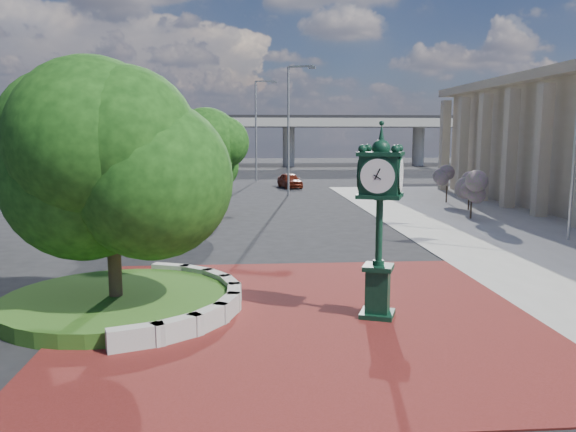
{
  "coord_description": "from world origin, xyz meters",
  "views": [
    {
      "loc": [
        -1.42,
        -15.12,
        4.73
      ],
      "look_at": [
        -0.18,
        1.5,
        2.31
      ],
      "focal_mm": 35.0,
      "sensor_mm": 36.0,
      "label": 1
    }
  ],
  "objects_px": {
    "post_clock": "(380,214)",
    "street_lamp_near": "(291,120)",
    "street_lamp_far": "(258,123)",
    "parked_car": "(290,180)"
  },
  "relations": [
    {
      "from": "post_clock",
      "to": "street_lamp_near",
      "type": "height_order",
      "value": "street_lamp_near"
    },
    {
      "from": "street_lamp_far",
      "to": "street_lamp_near",
      "type": "bearing_deg",
      "value": -80.54
    },
    {
      "from": "post_clock",
      "to": "parked_car",
      "type": "bearing_deg",
      "value": 89.16
    },
    {
      "from": "street_lamp_near",
      "to": "street_lamp_far",
      "type": "relative_size",
      "value": 0.98
    },
    {
      "from": "post_clock",
      "to": "parked_car",
      "type": "distance_m",
      "value": 36.44
    },
    {
      "from": "parked_car",
      "to": "street_lamp_far",
      "type": "height_order",
      "value": "street_lamp_far"
    },
    {
      "from": "street_lamp_near",
      "to": "post_clock",
      "type": "bearing_deg",
      "value": -90.33
    },
    {
      "from": "post_clock",
      "to": "parked_car",
      "type": "height_order",
      "value": "post_clock"
    },
    {
      "from": "street_lamp_near",
      "to": "street_lamp_far",
      "type": "xyz_separation_m",
      "value": [
        -2.28,
        13.71,
        0.09
      ]
    },
    {
      "from": "street_lamp_near",
      "to": "street_lamp_far",
      "type": "bearing_deg",
      "value": 99.46
    }
  ]
}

